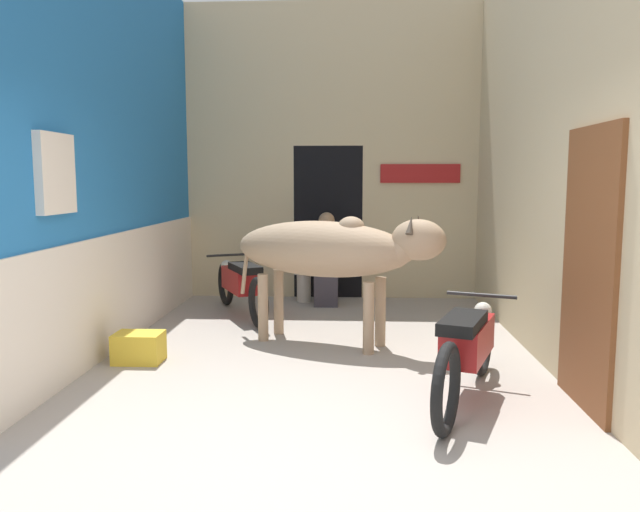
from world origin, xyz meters
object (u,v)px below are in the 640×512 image
(motorcycle_far, at_px, (241,283))
(crate, at_px, (139,347))
(motorcycle_near, at_px, (467,347))
(plastic_stool, at_px, (304,285))
(cow, at_px, (331,250))
(shopkeeper_seated, at_px, (326,257))

(motorcycle_far, xyz_separation_m, crate, (-0.60, -2.05, -0.27))
(motorcycle_near, bearing_deg, crate, 162.90)
(plastic_stool, bearing_deg, crate, -113.65)
(cow, distance_m, motorcycle_near, 2.04)
(shopkeeper_seated, xyz_separation_m, plastic_stool, (-0.33, 0.22, -0.43))
(motorcycle_far, relative_size, crate, 4.28)
(cow, relative_size, shopkeeper_seated, 1.80)
(motorcycle_near, xyz_separation_m, crate, (-2.89, 0.89, -0.29))
(motorcycle_near, bearing_deg, cow, 124.31)
(motorcycle_near, distance_m, plastic_stool, 4.21)
(motorcycle_near, height_order, crate, motorcycle_near)
(motorcycle_near, xyz_separation_m, plastic_stool, (-1.57, 3.90, -0.20))
(motorcycle_far, bearing_deg, crate, -106.29)
(crate, bearing_deg, motorcycle_near, -17.10)
(plastic_stool, distance_m, crate, 3.29)
(cow, relative_size, plastic_stool, 5.34)
(motorcycle_far, relative_size, plastic_stool, 4.40)
(plastic_stool, bearing_deg, cow, -78.45)
(motorcycle_far, bearing_deg, plastic_stool, 53.24)
(cow, xyz_separation_m, motorcycle_far, (-1.19, 1.31, -0.57))
(cow, height_order, motorcycle_near, cow)
(motorcycle_near, relative_size, plastic_stool, 4.59)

